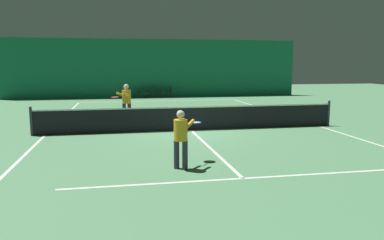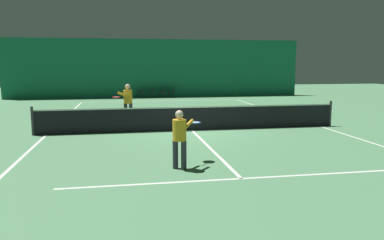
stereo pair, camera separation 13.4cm
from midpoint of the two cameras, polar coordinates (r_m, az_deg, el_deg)
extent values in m
plane|color=#4C7F56|center=(14.84, -0.40, -1.58)|extent=(60.00, 60.00, 0.00)
cube|color=#196B4C|center=(29.59, -5.80, 7.83)|extent=(23.00, 0.12, 4.50)
cube|color=silver|center=(26.53, -5.10, 2.89)|extent=(11.00, 0.10, 0.00)
cube|color=silver|center=(21.10, -3.57, 1.44)|extent=(8.25, 0.10, 0.00)
cube|color=silver|center=(8.80, 7.33, -8.82)|extent=(8.25, 0.10, 0.00)
cube|color=silver|center=(14.87, -21.73, -2.17)|extent=(0.10, 23.80, 0.00)
cube|color=silver|center=(16.73, 18.47, -0.87)|extent=(0.10, 23.80, 0.00)
cube|color=silver|center=(14.84, -0.40, -1.58)|extent=(0.10, 12.80, 0.00)
cube|color=black|center=(14.76, -0.40, 0.23)|extent=(11.90, 0.02, 0.95)
cube|color=white|center=(14.71, -0.40, 1.96)|extent=(11.90, 0.02, 0.05)
cylinder|color=#333338|center=(14.88, -23.55, -0.19)|extent=(0.10, 0.10, 1.07)
cylinder|color=#333338|center=(16.88, 19.89, 0.97)|extent=(0.10, 0.10, 1.07)
cylinder|color=#2D2D38|center=(9.45, -2.78, -5.25)|extent=(0.19, 0.19, 0.73)
cylinder|color=#2D2D38|center=(9.35, -1.49, -5.40)|extent=(0.19, 0.19, 0.73)
cylinder|color=gold|center=(9.27, -2.16, -1.55)|extent=(0.47, 0.47, 0.53)
sphere|color=beige|center=(9.20, -2.18, 0.87)|extent=(0.20, 0.20, 0.20)
cylinder|color=gold|center=(9.52, -2.28, -0.55)|extent=(0.36, 0.46, 0.21)
cylinder|color=gold|center=(9.40, -0.79, -0.65)|extent=(0.36, 0.46, 0.21)
cylinder|color=black|center=(9.82, -0.57, -0.64)|extent=(0.20, 0.27, 0.03)
torus|color=#1951B2|center=(10.10, 0.13, -0.38)|extent=(0.46, 0.46, 0.03)
cylinder|color=silver|center=(10.10, 0.13, -0.38)|extent=(0.38, 0.38, 0.00)
cylinder|color=#2D2D38|center=(17.19, -9.73, 1.10)|extent=(0.22, 0.22, 0.84)
cylinder|color=#2D2D38|center=(17.32, -10.50, 1.14)|extent=(0.22, 0.22, 0.84)
cylinder|color=gold|center=(17.18, -10.18, 3.51)|extent=(0.54, 0.54, 0.61)
sphere|color=beige|center=(17.14, -10.22, 5.02)|extent=(0.23, 0.23, 0.23)
cylinder|color=gold|center=(16.85, -10.18, 3.88)|extent=(0.37, 0.55, 0.24)
cylinder|color=gold|center=(17.00, -11.11, 3.90)|extent=(0.37, 0.55, 0.24)
cylinder|color=black|center=(16.56, -11.37, 3.51)|extent=(0.18, 0.28, 0.03)
torus|color=red|center=(16.30, -11.91, 3.42)|extent=(0.45, 0.45, 0.03)
cylinder|color=silver|center=(16.30, -11.91, 3.42)|extent=(0.38, 0.38, 0.00)
cylinder|color=#2D2D2D|center=(29.22, -8.81, 3.73)|extent=(0.03, 0.03, 0.39)
cylinder|color=#2D2D2D|center=(28.85, -8.78, 3.67)|extent=(0.03, 0.03, 0.39)
cylinder|color=#2D2D2D|center=(29.24, -8.06, 3.75)|extent=(0.03, 0.03, 0.39)
cylinder|color=#2D2D2D|center=(28.86, -8.02, 3.69)|extent=(0.03, 0.03, 0.39)
cube|color=#232328|center=(29.02, -8.43, 4.14)|extent=(0.44, 0.44, 0.05)
cube|color=#232328|center=(29.02, -8.04, 4.60)|extent=(0.04, 0.44, 0.40)
cylinder|color=#2D2D2D|center=(29.26, -7.25, 3.77)|extent=(0.03, 0.03, 0.39)
cylinder|color=#2D2D2D|center=(28.89, -7.20, 3.71)|extent=(0.03, 0.03, 0.39)
cylinder|color=#2D2D2D|center=(29.29, -6.51, 3.79)|extent=(0.03, 0.03, 0.39)
cylinder|color=#2D2D2D|center=(28.91, -6.45, 3.73)|extent=(0.03, 0.03, 0.39)
cube|color=#232328|center=(29.07, -6.86, 4.18)|extent=(0.44, 0.44, 0.05)
cube|color=#232328|center=(29.07, -6.47, 4.63)|extent=(0.04, 0.44, 0.40)
cylinder|color=#2D2D2D|center=(29.32, -5.70, 3.81)|extent=(0.03, 0.03, 0.39)
cylinder|color=#2D2D2D|center=(28.95, -5.63, 3.75)|extent=(0.03, 0.03, 0.39)
cylinder|color=#2D2D2D|center=(29.36, -4.96, 3.82)|extent=(0.03, 0.03, 0.39)
cylinder|color=#2D2D2D|center=(28.98, -4.88, 3.76)|extent=(0.03, 0.03, 0.39)
cube|color=#232328|center=(29.14, -5.30, 4.22)|extent=(0.44, 0.44, 0.05)
cube|color=#232328|center=(29.14, -4.91, 4.67)|extent=(0.04, 0.44, 0.40)
cylinder|color=#2D2D2D|center=(29.41, -4.15, 3.84)|extent=(0.03, 0.03, 0.39)
cylinder|color=#2D2D2D|center=(29.03, -4.06, 3.78)|extent=(0.03, 0.03, 0.39)
cylinder|color=#2D2D2D|center=(29.45, -3.42, 3.86)|extent=(0.03, 0.03, 0.39)
cylinder|color=#2D2D2D|center=(29.08, -3.32, 3.80)|extent=(0.03, 0.03, 0.39)
cube|color=#232328|center=(29.22, -3.74, 4.25)|extent=(0.44, 0.44, 0.05)
cube|color=#232328|center=(29.23, -3.36, 4.70)|extent=(0.04, 0.44, 0.40)
camera|label=1|loc=(0.07, -90.32, -0.05)|focal=35.00mm
camera|label=2|loc=(0.07, 89.68, 0.05)|focal=35.00mm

